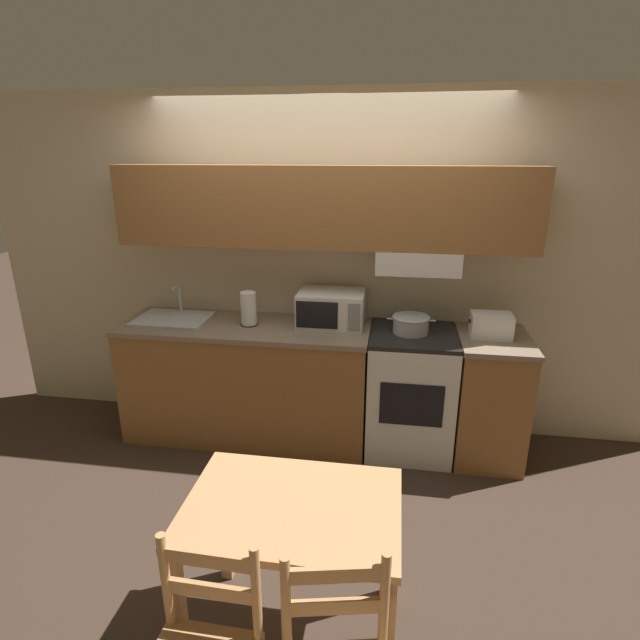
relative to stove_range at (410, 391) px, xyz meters
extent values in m
plane|color=#3D2D23|center=(-0.68, 0.31, -0.46)|extent=(16.00, 16.00, 0.00)
cube|color=beige|center=(-0.68, 0.33, 0.82)|extent=(5.33, 0.05, 2.55)
cube|color=#936033|center=(-0.68, 0.15, 1.30)|extent=(2.93, 0.32, 0.56)
cube|color=white|center=(0.00, 0.15, 0.94)|extent=(0.58, 0.34, 0.16)
cube|color=#936033|center=(-1.23, 0.00, -0.02)|extent=(1.83, 0.62, 0.88)
cube|color=#84705B|center=(-1.23, 0.00, 0.44)|extent=(1.85, 0.64, 0.04)
cube|color=#936033|center=(0.55, 0.00, -0.02)|extent=(0.47, 0.62, 0.88)
cube|color=#84705B|center=(0.55, 0.00, 0.44)|extent=(0.49, 0.64, 0.04)
cube|color=white|center=(0.00, 0.00, -0.02)|extent=(0.61, 0.61, 0.88)
cube|color=black|center=(0.00, 0.00, 0.44)|extent=(0.61, 0.61, 0.03)
cube|color=black|center=(0.00, -0.31, 0.05)|extent=(0.43, 0.01, 0.31)
cylinder|color=black|center=(-0.14, -0.12, 0.45)|extent=(0.09, 0.09, 0.01)
cylinder|color=black|center=(0.14, -0.12, 0.45)|extent=(0.09, 0.09, 0.01)
cylinder|color=black|center=(-0.14, 0.12, 0.45)|extent=(0.09, 0.09, 0.01)
cylinder|color=black|center=(0.14, 0.12, 0.45)|extent=(0.09, 0.09, 0.01)
cylinder|color=#B7BABF|center=(-0.03, 0.01, 0.52)|extent=(0.25, 0.25, 0.12)
torus|color=#B7BABF|center=(-0.03, 0.01, 0.57)|extent=(0.26, 0.26, 0.01)
cylinder|color=#B7BABF|center=(-0.17, 0.01, 0.55)|extent=(0.05, 0.01, 0.01)
cylinder|color=#B7BABF|center=(0.12, 0.01, 0.55)|extent=(0.05, 0.01, 0.01)
cube|color=white|center=(-0.60, 0.10, 0.58)|extent=(0.48, 0.36, 0.25)
cube|color=black|center=(-0.68, -0.08, 0.58)|extent=(0.30, 0.01, 0.19)
cube|color=gray|center=(-0.42, -0.08, 0.58)|extent=(0.09, 0.01, 0.19)
cube|color=white|center=(0.52, 0.00, 0.54)|extent=(0.27, 0.18, 0.17)
cube|color=black|center=(0.37, 0.00, 0.56)|extent=(0.01, 0.02, 0.02)
cube|color=black|center=(0.42, 0.00, 0.62)|extent=(0.04, 0.13, 0.01)
cube|color=black|center=(0.48, 0.00, 0.62)|extent=(0.04, 0.13, 0.01)
cube|color=black|center=(0.55, 0.00, 0.62)|extent=(0.04, 0.13, 0.01)
cube|color=black|center=(0.61, 0.00, 0.62)|extent=(0.04, 0.13, 0.01)
cube|color=#B7BABF|center=(-1.80, 0.00, 0.47)|extent=(0.54, 0.40, 0.02)
cube|color=#4C4F54|center=(-1.80, -0.02, 0.47)|extent=(0.46, 0.30, 0.01)
cylinder|color=#B7BABF|center=(-1.80, 0.15, 0.58)|extent=(0.02, 0.02, 0.21)
cylinder|color=#B7BABF|center=(-1.80, 0.09, 0.69)|extent=(0.02, 0.12, 0.02)
cylinder|color=black|center=(-1.20, -0.01, 0.46)|extent=(0.13, 0.13, 0.01)
cylinder|color=white|center=(-1.20, -0.01, 0.58)|extent=(0.11, 0.11, 0.24)
cube|color=tan|center=(-0.53, -1.67, 0.25)|extent=(0.91, 0.63, 0.04)
cube|color=tan|center=(-0.95, -1.95, -0.11)|extent=(0.06, 0.06, 0.69)
cube|color=tan|center=(-0.95, -1.39, -0.11)|extent=(0.06, 0.06, 0.69)
cube|color=tan|center=(-0.12, -1.39, -0.11)|extent=(0.06, 0.06, 0.69)
cylinder|color=tan|center=(-0.93, -2.04, 0.19)|extent=(0.04, 0.04, 0.41)
cylinder|color=tan|center=(-0.58, -2.05, 0.19)|extent=(0.04, 0.04, 0.41)
cube|color=tan|center=(-0.76, -2.04, 0.31)|extent=(0.34, 0.03, 0.06)
cube|color=tan|center=(-0.76, -2.04, 0.17)|extent=(0.34, 0.03, 0.06)
cylinder|color=tan|center=(-0.47, -2.08, 0.19)|extent=(0.04, 0.04, 0.41)
cylinder|color=tan|center=(-0.13, -2.01, 0.19)|extent=(0.04, 0.04, 0.41)
cube|color=tan|center=(-0.30, -2.04, 0.31)|extent=(0.34, 0.09, 0.06)
cube|color=tan|center=(-0.30, -2.04, 0.17)|extent=(0.34, 0.09, 0.06)
camera|label=1|loc=(-0.15, -3.36, 1.67)|focal=28.00mm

